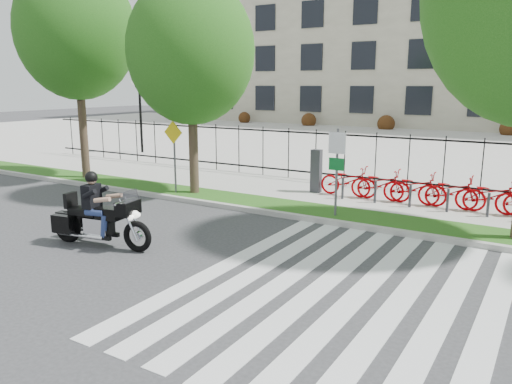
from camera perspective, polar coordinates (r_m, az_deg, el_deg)
The scene contains 15 objects.
ground at distance 12.37m, azimuth -11.63°, elevation -6.22°, with size 120.00×120.00×0.00m, color #333235.
curb at distance 15.46m, azimuth -1.24°, elevation -1.96°, with size 60.00×0.20×0.15m, color #ABA9A1.
grass_verge at distance 16.16m, azimuth 0.39°, elevation -1.33°, with size 60.00×1.50×0.15m, color #1A4E13.
sidewalk at distance 18.29m, azimuth 4.45°, elevation 0.24°, with size 60.00×3.50×0.15m, color #ACA8A1.
plaza at distance 34.68m, azimuth 17.88°, elevation 5.33°, with size 80.00×34.00×0.10m, color #ACA8A1.
crosswalk_stripes at distance 9.90m, azimuth 9.68°, elevation -10.90°, with size 5.70×8.00×0.01m, color silver, non-canonical shape.
iron_fence at distance 19.66m, azimuth 6.84°, elevation 4.21°, with size 30.00×0.06×2.00m, color black, non-canonical shape.
office_building at distance 54.37m, azimuth 23.94°, elevation 17.68°, with size 60.00×21.90×20.15m.
lamp_post_left at distance 28.73m, azimuth -13.16°, elevation 10.61°, with size 1.06×0.70×4.25m.
street_tree_0 at distance 21.28m, azimuth -19.87°, elevation 16.87°, with size 4.55×4.55×8.32m.
street_tree_1 at distance 17.27m, azimuth -7.45°, elevation 15.68°, with size 4.24×4.24×7.23m.
bike_share_station at distance 16.24m, azimuth 21.24°, elevation 0.07°, with size 8.97×0.89×1.50m.
sign_pole_regulatory at distance 14.28m, azimuth 9.21°, elevation 3.52°, with size 0.50×0.09×2.50m.
sign_pole_warning at distance 17.44m, azimuth -9.35°, elevation 5.08°, with size 0.78×0.09×2.49m.
motorcycle_rider at distance 12.58m, azimuth -17.46°, elevation -2.73°, with size 2.86×1.05×2.22m.
Camera 1 is at (8.12, -8.49, 3.86)m, focal length 35.00 mm.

